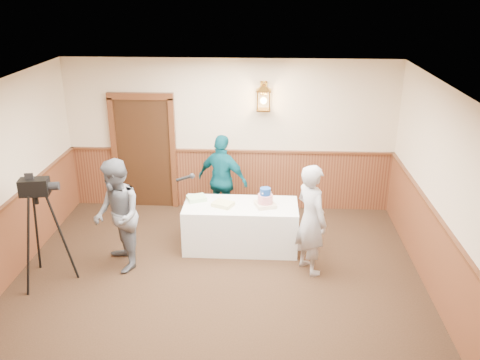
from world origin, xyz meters
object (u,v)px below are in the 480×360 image
object	(u,v)px
tv_camera_rig	(42,236)
baker	(311,219)
tiered_cake	(265,199)
sheet_cake_yellow	(223,204)
interviewer	(117,216)
sheet_cake_green	(197,198)
assistant_p	(223,180)
display_table	(241,226)

from	to	relation	value
tv_camera_rig	baker	bearing A→B (deg)	-2.94
tiered_cake	sheet_cake_yellow	bearing A→B (deg)	-177.70
tiered_cake	tv_camera_rig	size ratio (longest dim) A/B	0.24
interviewer	tv_camera_rig	distance (m)	1.06
sheet_cake_green	baker	world-z (taller)	baker
baker	tv_camera_rig	size ratio (longest dim) A/B	1.07
sheet_cake_yellow	baker	world-z (taller)	baker
sheet_cake_yellow	sheet_cake_green	distance (m)	0.49
assistant_p	sheet_cake_yellow	bearing A→B (deg)	120.11
tv_camera_rig	interviewer	bearing A→B (deg)	12.99
display_table	tv_camera_rig	bearing A→B (deg)	-157.54
tiered_cake	baker	xyz separation A→B (m)	(0.67, -0.62, -0.03)
display_table	assistant_p	size ratio (longest dim) A/B	1.11
sheet_cake_yellow	tv_camera_rig	size ratio (longest dim) A/B	0.19
baker	display_table	bearing A→B (deg)	27.44
tiered_cake	sheet_cake_yellow	distance (m)	0.67
tiered_cake	interviewer	bearing A→B (deg)	-162.35
sheet_cake_yellow	sheet_cake_green	size ratio (longest dim) A/B	1.06
tv_camera_rig	tiered_cake	bearing A→B (deg)	9.25
baker	sheet_cake_yellow	bearing A→B (deg)	35.16
display_table	baker	bearing A→B (deg)	-31.76
display_table	interviewer	xyz separation A→B (m)	(-1.77, -0.72, 0.48)
tiered_cake	display_table	bearing A→B (deg)	175.13
tiered_cake	interviewer	size ratio (longest dim) A/B	0.22
assistant_p	display_table	bearing A→B (deg)	137.24
display_table	tiered_cake	world-z (taller)	tiered_cake
display_table	baker	world-z (taller)	baker
tv_camera_rig	sheet_cake_yellow	bearing A→B (deg)	13.40
interviewer	tv_camera_rig	bearing A→B (deg)	-94.32
tiered_cake	tv_camera_rig	bearing A→B (deg)	-160.62
sheet_cake_green	tv_camera_rig	world-z (taller)	tv_camera_rig
sheet_cake_yellow	tv_camera_rig	world-z (taller)	tv_camera_rig
sheet_cake_green	baker	bearing A→B (deg)	-24.01
assistant_p	tiered_cake	bearing A→B (deg)	154.24
baker	tv_camera_rig	world-z (taller)	baker
interviewer	assistant_p	bearing A→B (deg)	111.12
sheet_cake_yellow	assistant_p	distance (m)	0.94
display_table	sheet_cake_green	world-z (taller)	sheet_cake_green
tiered_cake	sheet_cake_green	distance (m)	1.12
display_table	tiered_cake	size ratio (longest dim) A/B	4.83
display_table	tv_camera_rig	size ratio (longest dim) A/B	1.14
display_table	tv_camera_rig	xyz separation A→B (m)	(-2.73, -1.13, 0.33)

